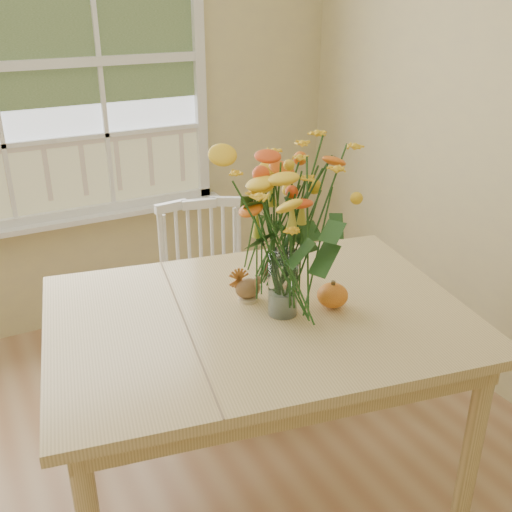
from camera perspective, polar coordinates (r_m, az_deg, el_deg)
dining_table at (r=2.27m, az=0.24°, el=-7.39°), size 1.70×1.35×0.82m
windsor_chair at (r=3.04m, az=-4.78°, el=-2.96°), size 0.51×0.49×0.94m
flower_vase at (r=2.06m, az=2.72°, el=3.40°), size 0.51×0.51×0.61m
pumpkin at (r=2.25m, az=7.29°, el=-3.84°), size 0.12×0.12×0.09m
turkey_figurine at (r=2.28m, az=-0.78°, el=-3.12°), size 0.11×0.09×0.12m
dark_gourd at (r=2.47m, az=1.30°, el=-1.36°), size 0.13×0.10×0.06m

